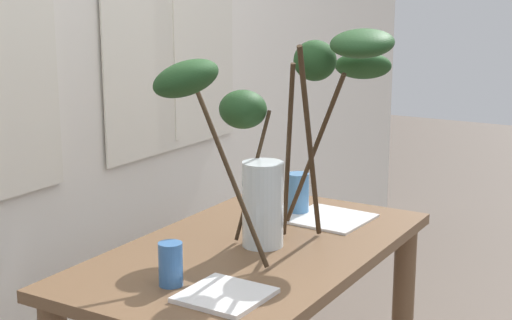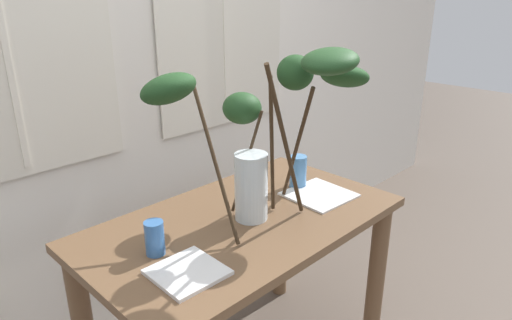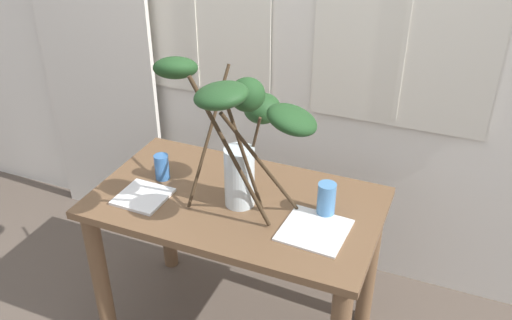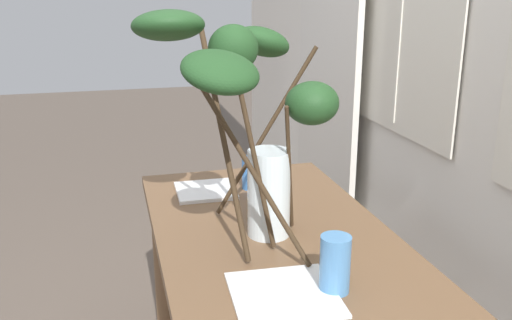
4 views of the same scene
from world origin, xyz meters
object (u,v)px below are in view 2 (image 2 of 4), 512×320
Objects in this scene: vase_with_branches at (265,119)px; drinking_glass_blue_left at (155,238)px; plate_square_left at (187,272)px; plate_square_right at (319,195)px; drinking_glass_blue_right at (298,172)px; dining_table at (243,254)px.

drinking_glass_blue_left is at bearing 166.61° from vase_with_branches.
plate_square_left is at bearing -170.44° from vase_with_branches.
plate_square_right is (0.33, -0.01, -0.40)m from vase_with_branches.
vase_with_branches reaches higher than plate_square_right.
plate_square_left is (-0.75, -0.19, -0.07)m from drinking_glass_blue_right.
drinking_glass_blue_left is 0.76m from plate_square_right.
dining_table is 4.86× the size of plate_square_right.
drinking_glass_blue_right is 0.78m from plate_square_left.
plate_square_right is (0.37, -0.08, 0.16)m from dining_table.
vase_with_branches is 0.49m from drinking_glass_blue_right.
drinking_glass_blue_right reaches higher than plate_square_right.
vase_with_branches reaches higher than drinking_glass_blue_right.
vase_with_branches is 0.55m from drinking_glass_blue_left.
plate_square_right is at bearing -12.20° from dining_table.
vase_with_branches is 0.52m from plate_square_right.
drinking_glass_blue_left reaches higher than plate_square_left.
plate_square_left is at bearing -175.33° from plate_square_right.
drinking_glass_blue_right is at bearing 19.08° from vase_with_branches.
plate_square_right is at bearing -93.41° from drinking_glass_blue_right.
plate_square_left is 0.82× the size of plate_square_right.
plate_square_right is at bearing 4.67° from plate_square_left.
drinking_glass_blue_right is (0.38, 0.05, 0.23)m from dining_table.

